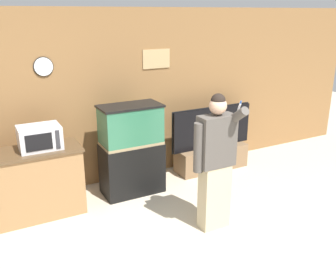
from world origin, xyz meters
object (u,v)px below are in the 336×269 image
microwave (40,137)px  aquarium_on_stand (131,150)px  person_standing (215,161)px  tv_on_stand (211,151)px  counter_island (13,187)px

microwave → aquarium_on_stand: bearing=1.3°
aquarium_on_stand → person_standing: size_ratio=0.78×
tv_on_stand → person_standing: 1.89m
counter_island → aquarium_on_stand: bearing=1.1°
counter_island → tv_on_stand: bearing=3.6°
counter_island → aquarium_on_stand: size_ratio=1.31×
person_standing → counter_island: bearing=148.2°
counter_island → microwave: (0.38, 0.00, 0.60)m
microwave → counter_island: bearing=-179.5°
microwave → person_standing: (1.73, -1.31, -0.17)m
counter_island → tv_on_stand: size_ratio=1.16×
counter_island → microwave: bearing=0.5°
aquarium_on_stand → person_standing: (0.50, -1.34, 0.22)m
microwave → aquarium_on_stand: 1.29m
aquarium_on_stand → tv_on_stand: bearing=6.2°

